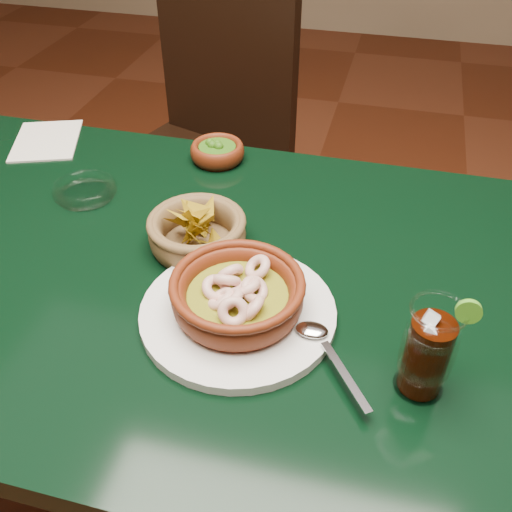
% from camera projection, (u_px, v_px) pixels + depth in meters
% --- Properties ---
extents(ground, '(7.00, 7.00, 0.00)m').
position_uv_depth(ground, '(203.00, 497.00, 1.39)').
color(ground, '#471C0C').
rests_on(ground, ground).
extents(dining_table, '(1.20, 0.80, 0.75)m').
position_uv_depth(dining_table, '(180.00, 307.00, 0.98)').
color(dining_table, black).
rests_on(dining_table, ground).
extents(dining_chair, '(0.59, 0.59, 1.00)m').
position_uv_depth(dining_chair, '(201.00, 148.00, 1.61)').
color(dining_chair, black).
rests_on(dining_chair, ground).
extents(shrimp_plate, '(0.35, 0.28, 0.08)m').
position_uv_depth(shrimp_plate, '(238.00, 300.00, 0.80)').
color(shrimp_plate, silver).
rests_on(shrimp_plate, dining_table).
extents(chip_basket, '(0.19, 0.19, 0.12)m').
position_uv_depth(chip_basket, '(197.00, 232.00, 0.93)').
color(chip_basket, brown).
rests_on(chip_basket, dining_table).
extents(guacamole_ramekin, '(0.13, 0.13, 0.04)m').
position_uv_depth(guacamole_ramekin, '(217.00, 151.00, 1.16)').
color(guacamole_ramekin, '#541C0B').
rests_on(guacamole_ramekin, dining_table).
extents(cola_drink, '(0.14, 0.14, 0.16)m').
position_uv_depth(cola_drink, '(428.00, 351.00, 0.69)').
color(cola_drink, white).
rests_on(cola_drink, dining_table).
extents(glass_ashtray, '(0.13, 0.13, 0.03)m').
position_uv_depth(glass_ashtray, '(85.00, 190.00, 1.06)').
color(glass_ashtray, white).
rests_on(glass_ashtray, dining_table).
extents(paper_menu, '(0.19, 0.21, 0.00)m').
position_uv_depth(paper_menu, '(47.00, 140.00, 1.23)').
color(paper_menu, beige).
rests_on(paper_menu, dining_table).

